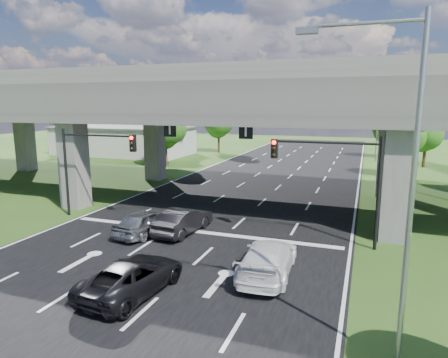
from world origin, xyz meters
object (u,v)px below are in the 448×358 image
Objects in this scene: streetlight_far at (377,123)px; streetlight_near at (398,169)px; car_white at (268,258)px; streetlight_beyond at (375,118)px; car_dark at (183,221)px; signal_right at (336,170)px; signal_left at (91,157)px; car_silver at (145,222)px; car_trailing at (133,277)px.

streetlight_near is at bearing -90.00° from streetlight_far.
car_white is (-4.70, 4.88, -5.04)m from streetlight_near.
streetlight_far is (0.00, 30.00, 0.00)m from streetlight_near.
car_white is at bearing 133.90° from streetlight_near.
streetlight_beyond is 2.17× the size of car_dark.
signal_right is 9.26m from car_dark.
streetlight_far is 1.87× the size of car_white.
signal_right and signal_left have the same top height.
streetlight_far reaches higher than car_dark.
car_white is (6.14, -4.12, 0.01)m from car_dark.
car_silver is 0.82× the size of car_white.
streetlight_beyond is at bearing 90.00° from streetlight_near.
streetlight_far is (17.92, 20.06, 1.66)m from signal_left.
car_dark is at bearing -73.45° from car_trailing.
car_trailing is at bearing -129.70° from signal_right.
car_dark is at bearing -36.96° from car_white.
signal_right is at bearing -167.84° from car_dark.
car_white reaches higher than car_trailing.
car_white is at bearing -100.59° from streetlight_far.
signal_right is 0.60× the size of streetlight_beyond.
streetlight_near is 1.00× the size of streetlight_far.
signal_right is 6.55m from car_white.
streetlight_beyond is 1.87× the size of car_white.
signal_right reaches higher than car_trailing.
car_trailing is at bearing -108.21° from streetlight_far.
car_dark is at bearing 140.30° from streetlight_near.
signal_left is 1.37× the size of car_silver.
signal_right is 0.60× the size of streetlight_near.
streetlight_far is at bearing -103.70° from car_white.
signal_right is 11.74m from car_trailing.
signal_left is at bearing -24.06° from car_white.
car_silver is (-12.83, -22.00, -5.07)m from streetlight_far.
streetlight_near is 1.98× the size of car_trailing.
signal_left is 7.91m from car_dark.
car_silver is at bearing -20.87° from signal_left.
streetlight_far is 2.17× the size of car_dark.
streetlight_beyond reaches higher than signal_left.
car_silver is 2.23m from car_dark.
signal_right is 1.12× the size of car_white.
streetlight_beyond is at bearing -100.45° from car_dark.
car_trailing is (-4.74, -3.57, -0.07)m from car_white.
car_silver is 8.71m from car_white.
car_white is at bearing -136.78° from car_trailing.
streetlight_far is at bearing -90.00° from streetlight_beyond.
car_white is (13.22, -5.06, -3.38)m from signal_left.
signal_right is 11.27m from car_silver.
signal_left is at bearing -13.83° from car_silver.
signal_right is 15.65m from signal_left.
car_dark is (1.99, 1.00, 0.01)m from car_silver.
streetlight_beyond is at bearing -95.69° from car_trailing.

